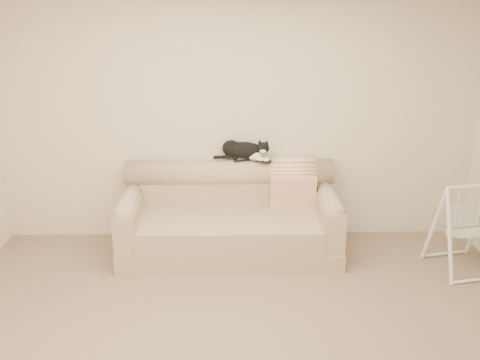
# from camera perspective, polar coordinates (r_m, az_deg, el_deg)

# --- Properties ---
(ground_plane) EXTENTS (5.00, 5.00, 0.00)m
(ground_plane) POSITION_cam_1_polar(r_m,az_deg,el_deg) (4.28, 0.26, -17.36)
(ground_plane) COLOR #7A6856
(ground_plane) RESTS_ON ground
(room_shell) EXTENTS (5.04, 4.04, 2.60)m
(room_shell) POSITION_cam_1_polar(r_m,az_deg,el_deg) (3.56, 0.30, 2.56)
(room_shell) COLOR beige
(room_shell) RESTS_ON ground
(sofa) EXTENTS (2.20, 0.93, 0.90)m
(sofa) POSITION_cam_1_polar(r_m,az_deg,el_deg) (5.49, -1.11, -4.14)
(sofa) COLOR tan
(sofa) RESTS_ON ground
(remote_a) EXTENTS (0.19, 0.10, 0.03)m
(remote_a) POSITION_cam_1_polar(r_m,az_deg,el_deg) (5.52, 0.23, 2.19)
(remote_a) COLOR black
(remote_a) RESTS_ON sofa
(remote_b) EXTENTS (0.18, 0.11, 0.02)m
(remote_b) POSITION_cam_1_polar(r_m,az_deg,el_deg) (5.49, 2.51, 2.07)
(remote_b) COLOR black
(remote_b) RESTS_ON sofa
(tuxedo_cat) EXTENTS (0.58, 0.31, 0.23)m
(tuxedo_cat) POSITION_cam_1_polar(r_m,az_deg,el_deg) (5.51, 0.45, 3.21)
(tuxedo_cat) COLOR black
(tuxedo_cat) RESTS_ON sofa
(throw_blanket) EXTENTS (0.47, 0.38, 0.58)m
(throw_blanket) POSITION_cam_1_polar(r_m,az_deg,el_deg) (5.60, 5.56, 0.38)
(throw_blanket) COLOR orange
(throw_blanket) RESTS_ON sofa
(baby_swing) EXTENTS (0.63, 0.66, 0.88)m
(baby_swing) POSITION_cam_1_polar(r_m,az_deg,el_deg) (5.53, 22.86, -4.65)
(baby_swing) COLOR white
(baby_swing) RESTS_ON ground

